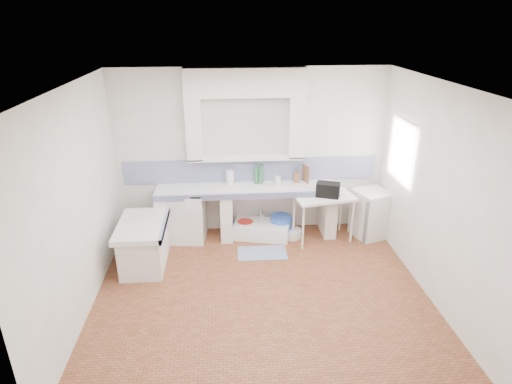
{
  "coord_description": "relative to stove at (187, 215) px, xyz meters",
  "views": [
    {
      "loc": [
        -0.47,
        -4.82,
        3.53
      ],
      "look_at": [
        0.0,
        1.0,
        1.1
      ],
      "focal_mm": 29.82,
      "sensor_mm": 36.0,
      "label": 1
    }
  ],
  "objects": [
    {
      "name": "peninsula_base",
      "position": [
        -0.59,
        -0.79,
        -0.11
      ],
      "size": [
        0.6,
        1.0,
        0.62
      ],
      "primitive_type": "cube",
      "color": "white",
      "rests_on": "ground"
    },
    {
      "name": "bucket_red",
      "position": [
        0.98,
        0.03,
        -0.3
      ],
      "size": [
        0.35,
        0.35,
        0.25
      ],
      "primitive_type": "cylinder",
      "rotation": [
        0.0,
        0.0,
        0.34
      ],
      "color": "red",
      "rests_on": "ground"
    },
    {
      "name": "wall_right",
      "position": [
        3.36,
        -1.69,
        0.98
      ],
      "size": [
        0.0,
        4.5,
        4.5
      ],
      "primitive_type": "plane",
      "rotation": [
        1.57,
        0.0,
        -1.57
      ],
      "color": "white",
      "rests_on": "ground"
    },
    {
      "name": "side_table",
      "position": [
        2.27,
        -0.23,
        -0.02
      ],
      "size": [
        1.05,
        0.7,
        0.04
      ],
      "primitive_type": "cube",
      "rotation": [
        0.0,
        0.0,
        0.18
      ],
      "color": "white",
      "rests_on": "ground"
    },
    {
      "name": "bucket_blue",
      "position": [
        1.6,
        0.0,
        -0.25
      ],
      "size": [
        0.41,
        0.41,
        0.34
      ],
      "primitive_type": "cylinder",
      "rotation": [
        0.0,
        0.0,
        -0.13
      ],
      "color": "blue",
      "rests_on": "ground"
    },
    {
      "name": "fridge",
      "position": [
        3.13,
        -0.15,
        -0.02
      ],
      "size": [
        0.67,
        0.67,
        0.82
      ],
      "primitive_type": "cube",
      "rotation": [
        0.0,
        0.0,
        0.32
      ],
      "color": "white",
      "rests_on": "ground"
    },
    {
      "name": "wall_front",
      "position": [
        1.11,
        -3.69,
        0.98
      ],
      "size": [
        4.5,
        0.0,
        4.5
      ],
      "primitive_type": "plane",
      "rotation": [
        -1.57,
        0.0,
        0.0
      ],
      "color": "white",
      "rests_on": "ground"
    },
    {
      "name": "knife_block",
      "position": [
        1.87,
        0.16,
        0.57
      ],
      "size": [
        0.09,
        0.08,
        0.18
      ],
      "primitive_type": "cube",
      "rotation": [
        0.0,
        0.0,
        -0.06
      ],
      "color": "brown",
      "rests_on": "counter_slab"
    },
    {
      "name": "green_bottle_a",
      "position": [
        1.18,
        0.16,
        0.62
      ],
      "size": [
        0.06,
        0.06,
        0.29
      ],
      "primitive_type": "cylinder",
      "rotation": [
        0.0,
        0.0,
        0.01
      ],
      "color": "#2D693F",
      "rests_on": "counter_slab"
    },
    {
      "name": "ceiling",
      "position": [
        1.11,
        -1.69,
        2.38
      ],
      "size": [
        4.5,
        4.5,
        0.0
      ],
      "primitive_type": "plane",
      "rotation": [
        3.14,
        0.0,
        0.0
      ],
      "color": "white",
      "rests_on": "ground"
    },
    {
      "name": "sink",
      "position": [
        1.26,
        -0.04,
        -0.31
      ],
      "size": [
        1.02,
        0.7,
        0.22
      ],
      "primitive_type": "cube",
      "rotation": [
        0.0,
        0.0,
        -0.22
      ],
      "color": "white",
      "rests_on": "ground"
    },
    {
      "name": "counter_pier_left",
      "position": [
        -0.39,
        0.01,
        -0.01
      ],
      "size": [
        0.2,
        0.55,
        0.82
      ],
      "primitive_type": "cube",
      "color": "white",
      "rests_on": "ground"
    },
    {
      "name": "lace_valance",
      "position": [
        3.39,
        -0.49,
        1.56
      ],
      "size": [
        0.01,
        0.84,
        0.24
      ],
      "primitive_type": "cube",
      "color": "white",
      "rests_on": "ground"
    },
    {
      "name": "counter_slab",
      "position": [
        1.01,
        0.01,
        0.44
      ],
      "size": [
        3.0,
        0.6,
        0.08
      ],
      "primitive_type": "cube",
      "color": "white",
      "rests_on": "ground"
    },
    {
      "name": "bucket_orange",
      "position": [
        1.34,
        -0.07,
        -0.31
      ],
      "size": [
        0.31,
        0.31,
        0.24
      ],
      "primitive_type": "cylinder",
      "rotation": [
        0.0,
        0.0,
        0.26
      ],
      "color": "orange",
      "rests_on": "ground"
    },
    {
      "name": "peninsula_top",
      "position": [
        -0.59,
        -0.79,
        0.24
      ],
      "size": [
        0.7,
        1.1,
        0.08
      ],
      "primitive_type": "cube",
      "color": "white",
      "rests_on": "ground"
    },
    {
      "name": "rug",
      "position": [
        1.22,
        -0.62,
        -0.42
      ],
      "size": [
        0.78,
        0.45,
        0.01
      ],
      "primitive_type": "cube",
      "rotation": [
        0.0,
        0.0,
        -0.01
      ],
      "color": "#384488",
      "rests_on": "ground"
    },
    {
      "name": "window_frame",
      "position": [
        3.54,
        -0.49,
        1.18
      ],
      "size": [
        0.35,
        0.86,
        1.06
      ],
      "primitive_type": "cube",
      "color": "#382311",
      "rests_on": "ground"
    },
    {
      "name": "green_bottle_b",
      "position": [
        1.26,
        0.16,
        0.64
      ],
      "size": [
        0.09,
        0.09,
        0.32
      ],
      "primitive_type": "cylinder",
      "rotation": [
        0.0,
        0.0,
        -0.4
      ],
      "color": "#2D693F",
      "rests_on": "counter_slab"
    },
    {
      "name": "peninsula_lip",
      "position": [
        -0.26,
        -0.79,
        0.24
      ],
      "size": [
        0.04,
        1.1,
        0.1
      ],
      "primitive_type": "cube",
      "color": "navy",
      "rests_on": "ground"
    },
    {
      "name": "alcove_mass",
      "position": [
        1.01,
        0.18,
        2.15
      ],
      "size": [
        1.9,
        0.25,
        0.45
      ],
      "primitive_type": "cube",
      "color": "white",
      "rests_on": "ground"
    },
    {
      "name": "water_bottle_b",
      "position": [
        1.3,
        0.16,
        -0.27
      ],
      "size": [
        0.1,
        0.1,
        0.3
      ],
      "primitive_type": "cylinder",
      "rotation": [
        0.0,
        0.0,
        0.36
      ],
      "color": "silver",
      "rests_on": "ground"
    },
    {
      "name": "counter_pier_mid",
      "position": [
        0.66,
        0.01,
        -0.01
      ],
      "size": [
        0.2,
        0.55,
        0.82
      ],
      "primitive_type": "cube",
      "color": "white",
      "rests_on": "ground"
    },
    {
      "name": "counter_pier_right",
      "position": [
        2.41,
        0.01,
        -0.01
      ],
      "size": [
        0.2,
        0.55,
        0.82
      ],
      "primitive_type": "cube",
      "color": "white",
      "rests_on": "ground"
    },
    {
      "name": "paper_towel",
      "position": [
        0.74,
        0.16,
        0.6
      ],
      "size": [
        0.17,
        0.17,
        0.25
      ],
      "primitive_type": "cylinder",
      "rotation": [
        0.0,
        0.0,
        -0.42
      ],
      "color": "white",
      "rests_on": "counter_slab"
    },
    {
      "name": "cutting_board",
      "position": [
        2.03,
        0.16,
        0.63
      ],
      "size": [
        0.08,
        0.22,
        0.3
      ],
      "primitive_type": "cube",
      "rotation": [
        0.0,
        0.0,
        0.29
      ],
      "color": "brown",
      "rests_on": "counter_slab"
    },
    {
      "name": "wall_left",
      "position": [
        -1.14,
        -1.69,
        0.98
      ],
      "size": [
        0.0,
        4.5,
        4.5
      ],
      "primitive_type": "plane",
      "rotation": [
        1.57,
        0.0,
        1.57
      ],
      "color": "white",
      "rests_on": "ground"
    },
    {
      "name": "water_bottle_a",
      "position": [
        1.03,
        0.16,
        -0.29
      ],
      "size": [
        0.07,
        0.07,
        0.27
      ],
      "primitive_type": "cylinder",
      "rotation": [
        0.0,
        0.0,
        -0.01
      ],
      "color": "silver",
      "rests_on": "ground"
    },
    {
      "name": "stove",
      "position": [
        0.0,
        0.0,
        0.0
      ],
      "size": [
        0.65,
        0.63,
        0.85
      ],
      "primitive_type": "cube",
      "rotation": [
        0.0,
        0.0,
        -0.1
      ],
      "color": "white",
      "rests_on": "ground"
    },
    {
      "name": "floor",
      "position": [
        1.11,
        -1.69,
        -0.42
      ],
      "size": [
        4.5,
        4.5,
        0.0
      ],
      "primitive_type": "plane",
      "color": "brown",
      "rests_on": "ground"
    },
    {
      "name": "backsplash",
      "position": [
        1.11,
        0.29,
        0.68
      ],
      "size": [
        4.27,
        0.03,
        0.4
      ],
      "primitive_type": "cube",
      "color": "navy",
      "rests_on": "ground"
    },
    {
      "name": "basin_white",
      "position": [
        1.77,
        -0.11,
        -0.36
      ],
      "size": [
        0.43,
        0.43,
        0.13
      ],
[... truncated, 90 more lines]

